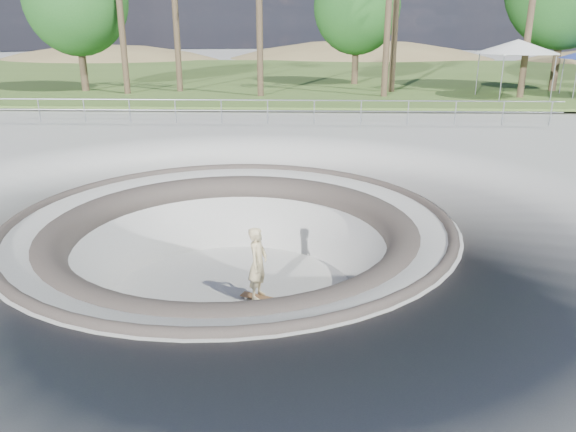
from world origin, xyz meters
name	(u,v)px	position (x,y,z in m)	size (l,w,h in m)	color
ground	(231,220)	(0.00, 0.00, 0.00)	(180.00, 180.00, 0.00)	#AFAFA9
skate_bowl	(233,291)	(0.00, 0.00, -1.83)	(14.00, 14.00, 4.10)	#AFAFA9
grass_strip	(288,76)	(0.00, 34.00, 0.22)	(180.00, 36.00, 0.12)	#456327
distant_hills	(325,119)	(3.78, 57.17, -7.02)	(103.20, 45.00, 28.60)	olive
safety_railing	(268,111)	(0.00, 12.00, 0.69)	(25.00, 0.06, 1.03)	gray
skateboard	(259,297)	(0.64, -0.31, -1.83)	(0.91, 0.57, 0.09)	brown
skater	(258,263)	(0.64, -0.31, -0.93)	(0.64, 0.42, 1.75)	#D0BC87
canopy_white	(518,47)	(13.21, 20.47, 3.04)	(6.15, 6.15, 3.15)	gray
bushy_tree_mid	(357,6)	(4.86, 27.36, 5.28)	(5.72, 5.20, 8.24)	brown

